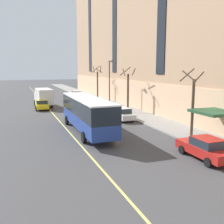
# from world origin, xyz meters

# --- Properties ---
(ground_plane) EXTENTS (260.00, 260.00, 0.00)m
(ground_plane) POSITION_xyz_m (0.00, 0.00, 0.00)
(ground_plane) COLOR #424244
(sidewalk) EXTENTS (4.20, 160.00, 0.15)m
(sidewalk) POSITION_xyz_m (8.82, 3.00, 0.07)
(sidewalk) COLOR gray
(sidewalk) RESTS_ON ground
(city_bus) EXTENTS (2.84, 12.41, 3.50)m
(city_bus) POSITION_xyz_m (-0.30, 3.35, 2.04)
(city_bus) COLOR navy
(city_bus) RESTS_ON ground
(parked_car_red_0) EXTENTS (2.06, 4.65, 1.56)m
(parked_car_red_0) POSITION_xyz_m (5.54, -7.26, 0.78)
(parked_car_red_0) COLOR #B21E19
(parked_car_red_0) RESTS_ON ground
(parked_car_black_1) EXTENTS (1.97, 4.62, 1.56)m
(parked_car_black_1) POSITION_xyz_m (5.41, 27.25, 0.78)
(parked_car_black_1) COLOR black
(parked_car_black_1) RESTS_ON ground
(parked_car_black_2) EXTENTS (2.04, 4.37, 1.56)m
(parked_car_black_2) POSITION_xyz_m (5.52, 16.90, 0.78)
(parked_car_black_2) COLOR black
(parked_car_black_2) RESTS_ON ground
(parked_car_white_3) EXTENTS (1.94, 4.78, 1.56)m
(parked_car_white_3) POSITION_xyz_m (5.46, 7.89, 0.78)
(parked_car_white_3) COLOR silver
(parked_car_white_3) RESTS_ON ground
(parked_car_white_6) EXTENTS (1.99, 4.62, 1.56)m
(parked_car_white_6) POSITION_xyz_m (5.46, 33.64, 0.78)
(parked_car_white_6) COLOR silver
(parked_car_white_6) RESTS_ON ground
(box_truck) EXTENTS (2.57, 7.51, 3.08)m
(box_truck) POSITION_xyz_m (-2.51, 22.55, 1.75)
(box_truck) COLOR silver
(box_truck) RESTS_ON ground
(taxi_cab) EXTENTS (2.09, 4.26, 1.56)m
(taxi_cab) POSITION_xyz_m (-3.06, 19.88, 0.78)
(taxi_cab) COLOR yellow
(taxi_cab) RESTS_ON ground
(street_tree_mid_block) EXTENTS (1.78, 2.01, 6.23)m
(street_tree_mid_block) POSITION_xyz_m (8.31, -1.95, 3.27)
(street_tree_mid_block) COLOR brown
(street_tree_mid_block) RESTS_ON sidewalk
(street_tree_far_uptown) EXTENTS (1.99, 1.99, 6.42)m
(street_tree_far_uptown) POSITION_xyz_m (8.34, 12.71, 3.37)
(street_tree_far_uptown) COLOR brown
(street_tree_far_uptown) RESTS_ON sidewalk
(street_tree_far_downtown) EXTENTS (1.85, 1.87, 6.74)m
(street_tree_far_downtown) POSITION_xyz_m (8.32, 27.32, 3.62)
(street_tree_far_downtown) COLOR brown
(street_tree_far_downtown) RESTS_ON sidewalk
(street_lamp) EXTENTS (0.36, 1.48, 7.41)m
(street_lamp) POSITION_xyz_m (7.32, 17.47, 4.65)
(street_lamp) COLOR #2D2D30
(street_lamp) RESTS_ON sidewalk
(fire_hydrant) EXTENTS (0.42, 0.24, 0.72)m
(fire_hydrant) POSITION_xyz_m (7.22, 9.17, 0.49)
(fire_hydrant) COLOR red
(fire_hydrant) RESTS_ON sidewalk
(lane_centerline) EXTENTS (0.16, 140.00, 0.01)m
(lane_centerline) POSITION_xyz_m (-2.00, 3.00, 0.00)
(lane_centerline) COLOR #E0D66B
(lane_centerline) RESTS_ON ground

